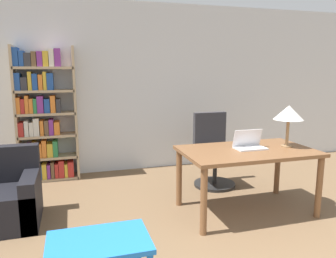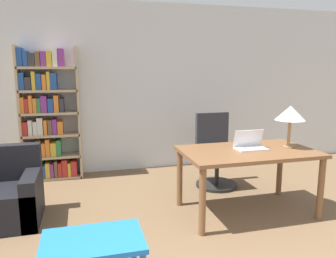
% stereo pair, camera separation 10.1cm
% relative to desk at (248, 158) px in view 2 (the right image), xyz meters
% --- Properties ---
extents(wall_back, '(8.00, 0.06, 2.70)m').
position_rel_desk_xyz_m(wall_back, '(-0.71, 2.05, 0.70)').
color(wall_back, silver).
rests_on(wall_back, ground_plane).
extents(desk, '(1.51, 0.89, 0.74)m').
position_rel_desk_xyz_m(desk, '(0.00, 0.00, 0.00)').
color(desk, brown).
rests_on(desk, ground_plane).
extents(laptop, '(0.35, 0.21, 0.22)m').
position_rel_desk_xyz_m(laptop, '(0.04, 0.04, 0.14)').
color(laptop, silver).
rests_on(laptop, desk).
extents(table_lamp, '(0.34, 0.34, 0.49)m').
position_rel_desk_xyz_m(table_lamp, '(0.52, -0.01, 0.49)').
color(table_lamp, olive).
rests_on(table_lamp, desk).
extents(office_chair, '(0.59, 0.59, 1.04)m').
position_rel_desk_xyz_m(office_chair, '(0.02, 0.96, -0.20)').
color(office_chair, black).
rests_on(office_chair, ground_plane).
extents(side_table_blue, '(0.69, 0.46, 0.51)m').
position_rel_desk_xyz_m(side_table_blue, '(-1.78, -1.14, -0.22)').
color(side_table_blue, blue).
rests_on(side_table_blue, ground_plane).
extents(armchair, '(0.72, 0.73, 0.80)m').
position_rel_desk_xyz_m(armchair, '(-2.66, 0.46, -0.38)').
color(armchair, black).
rests_on(armchair, ground_plane).
extents(bookshelf, '(0.86, 0.28, 1.98)m').
position_rel_desk_xyz_m(bookshelf, '(-2.32, 1.86, 0.29)').
color(bookshelf, tan).
rests_on(bookshelf, ground_plane).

